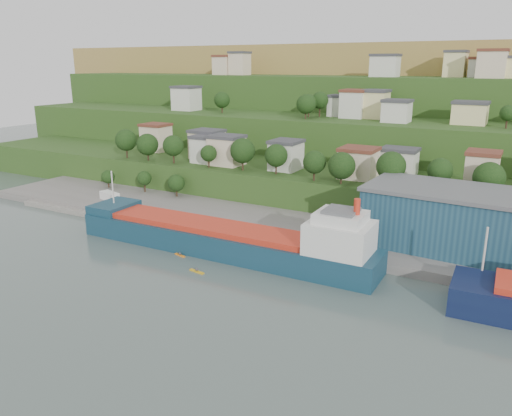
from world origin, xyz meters
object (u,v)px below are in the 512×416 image
Objects in this scene: kayak_orange at (180,255)px; warehouse at (442,217)px; caravan at (110,197)px; cargo_ship_near at (230,241)px.

warehouse is at bearing 44.37° from kayak_orange.
caravan is at bearing -172.13° from warehouse.
cargo_ship_near is at bearing -0.04° from caravan.
kayak_orange is (-8.84, -6.13, -2.64)m from cargo_ship_near.
cargo_ship_near reaches higher than kayak_orange.
caravan is at bearing 167.27° from kayak_orange.
cargo_ship_near is 22.90× the size of kayak_orange.
kayak_orange is at bearing -10.57° from caravan.
warehouse is 89.63m from caravan.
warehouse is (39.42, 21.59, 5.57)m from cargo_ship_near.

